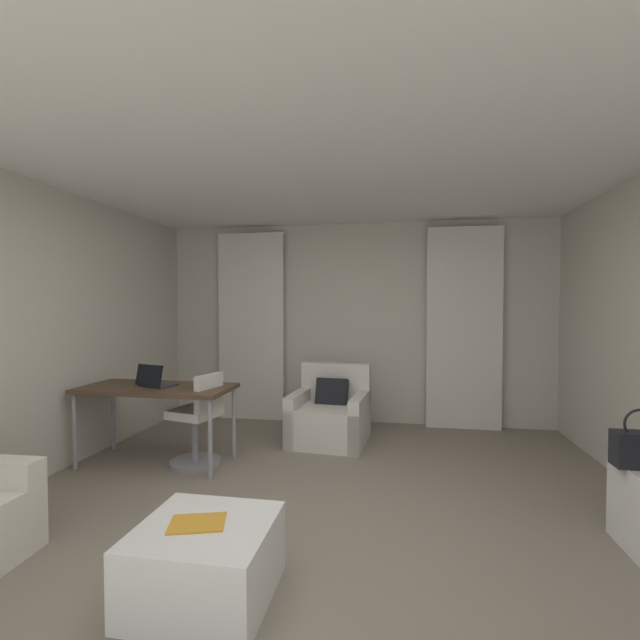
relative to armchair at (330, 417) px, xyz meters
The scene contains 12 objects.
ground_plane 2.11m from the armchair, 85.18° to the right, with size 12.00×12.00×0.00m, color gray.
wall_window 1.40m from the armchair, 79.42° to the left, with size 5.12×0.06×2.60m.
ceiling 3.15m from the armchair, 85.18° to the right, with size 5.12×6.12×0.06m, color white.
curtain_left_panel 1.74m from the armchair, 145.89° to the left, with size 0.90×0.06×2.50m.
curtain_right_panel 2.00m from the armchair, 27.64° to the left, with size 0.90×0.06×2.50m.
armchair is the anchor object (origin of this frame).
desk 1.86m from the armchair, 148.11° to the right, with size 1.44×0.66×0.75m.
desk_chair 1.47m from the armchair, 140.31° to the right, with size 0.48×0.48×0.88m.
laptop 1.90m from the armchair, 148.10° to the right, with size 0.38×0.33×0.22m.
coffee_table 2.73m from the armchair, 95.04° to the right, with size 0.68×0.66×0.39m.
magazine_open 2.73m from the armchair, 95.90° to the right, with size 0.33×0.27×0.01m.
handbag_primary 2.89m from the armchair, 39.04° to the right, with size 0.30×0.14×0.37m.
Camera 1 is at (0.56, -2.71, 1.52)m, focal length 24.47 mm.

